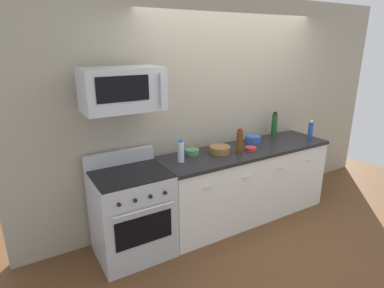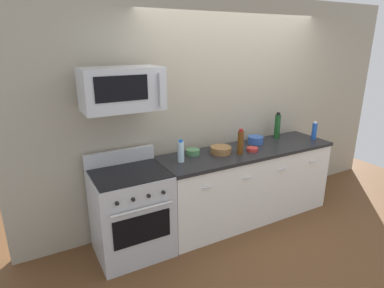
{
  "view_description": "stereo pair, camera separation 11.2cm",
  "coord_description": "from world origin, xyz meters",
  "px_view_note": "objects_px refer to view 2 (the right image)",
  "views": [
    {
      "loc": [
        -2.48,
        -2.84,
        2.17
      ],
      "look_at": [
        -0.81,
        -0.05,
        1.13
      ],
      "focal_mm": 29.86,
      "sensor_mm": 36.0,
      "label": 1
    },
    {
      "loc": [
        -2.38,
        -2.9,
        2.17
      ],
      "look_at": [
        -0.81,
        -0.05,
        1.13
      ],
      "focal_mm": 29.86,
      "sensor_mm": 36.0,
      "label": 2
    }
  ],
  "objects_px": {
    "microwave": "(122,89)",
    "bottle_wine_amber": "(241,142)",
    "bowl_red_small": "(252,149)",
    "bottle_soda_blue": "(314,131)",
    "bowl_wooden_salad": "(221,150)",
    "range_oven": "(131,212)",
    "bottle_wine_green": "(277,126)",
    "bowl_green_glaze": "(193,152)",
    "bottle_water_clear": "(181,151)",
    "bowl_blue_mixing": "(255,140)"
  },
  "relations": [
    {
      "from": "microwave",
      "to": "bottle_wine_amber",
      "type": "relative_size",
      "value": 2.47
    },
    {
      "from": "bowl_red_small",
      "to": "bottle_soda_blue",
      "type": "bearing_deg",
      "value": -0.88
    },
    {
      "from": "microwave",
      "to": "bottle_soda_blue",
      "type": "xyz_separation_m",
      "value": [
        2.54,
        -0.14,
        -0.71
      ]
    },
    {
      "from": "bowl_wooden_salad",
      "to": "range_oven",
      "type": "bearing_deg",
      "value": -178.02
    },
    {
      "from": "bottle_wine_green",
      "to": "bottle_soda_blue",
      "type": "relative_size",
      "value": 1.44
    },
    {
      "from": "bowl_wooden_salad",
      "to": "bowl_green_glaze",
      "type": "relative_size",
      "value": 1.5
    },
    {
      "from": "bottle_wine_amber",
      "to": "bowl_wooden_salad",
      "type": "relative_size",
      "value": 1.22
    },
    {
      "from": "bottle_wine_green",
      "to": "bowl_green_glaze",
      "type": "distance_m",
      "value": 1.33
    },
    {
      "from": "microwave",
      "to": "bottle_soda_blue",
      "type": "bearing_deg",
      "value": -3.09
    },
    {
      "from": "bottle_wine_green",
      "to": "bowl_green_glaze",
      "type": "bearing_deg",
      "value": -178.51
    },
    {
      "from": "range_oven",
      "to": "microwave",
      "type": "height_order",
      "value": "microwave"
    },
    {
      "from": "bottle_wine_amber",
      "to": "bowl_wooden_salad",
      "type": "distance_m",
      "value": 0.25
    },
    {
      "from": "bottle_wine_green",
      "to": "bowl_wooden_salad",
      "type": "height_order",
      "value": "bottle_wine_green"
    },
    {
      "from": "bowl_wooden_salad",
      "to": "bottle_water_clear",
      "type": "bearing_deg",
      "value": -177.56
    },
    {
      "from": "bowl_green_glaze",
      "to": "bowl_red_small",
      "type": "relative_size",
      "value": 1.21
    },
    {
      "from": "bottle_water_clear",
      "to": "bowl_wooden_salad",
      "type": "xyz_separation_m",
      "value": [
        0.54,
        0.02,
        -0.08
      ]
    },
    {
      "from": "range_oven",
      "to": "bowl_blue_mixing",
      "type": "xyz_separation_m",
      "value": [
        1.74,
        0.15,
        0.5
      ]
    },
    {
      "from": "range_oven",
      "to": "bowl_green_glaze",
      "type": "relative_size",
      "value": 6.5
    },
    {
      "from": "bowl_red_small",
      "to": "bowl_blue_mixing",
      "type": "distance_m",
      "value": 0.33
    },
    {
      "from": "bottle_wine_amber",
      "to": "bowl_red_small",
      "type": "bearing_deg",
      "value": 4.05
    },
    {
      "from": "bowl_green_glaze",
      "to": "bowl_blue_mixing",
      "type": "bearing_deg",
      "value": -0.85
    },
    {
      "from": "range_oven",
      "to": "bottle_water_clear",
      "type": "bearing_deg",
      "value": 1.55
    },
    {
      "from": "bowl_blue_mixing",
      "to": "bowl_red_small",
      "type": "bearing_deg",
      "value": -136.43
    },
    {
      "from": "bottle_water_clear",
      "to": "bottle_soda_blue",
      "type": "bearing_deg",
      "value": -3.2
    },
    {
      "from": "bottle_soda_blue",
      "to": "bowl_green_glaze",
      "type": "height_order",
      "value": "bottle_soda_blue"
    },
    {
      "from": "bottle_soda_blue",
      "to": "bowl_wooden_salad",
      "type": "height_order",
      "value": "bottle_soda_blue"
    },
    {
      "from": "bottle_water_clear",
      "to": "bowl_green_glaze",
      "type": "xyz_separation_m",
      "value": [
        0.23,
        0.14,
        -0.08
      ]
    },
    {
      "from": "bottle_soda_blue",
      "to": "bowl_green_glaze",
      "type": "distance_m",
      "value": 1.74
    },
    {
      "from": "microwave",
      "to": "bowl_red_small",
      "type": "relative_size",
      "value": 5.46
    },
    {
      "from": "bottle_wine_amber",
      "to": "bottle_soda_blue",
      "type": "bearing_deg",
      "value": -0.11
    },
    {
      "from": "bowl_blue_mixing",
      "to": "microwave",
      "type": "bearing_deg",
      "value": -176.65
    },
    {
      "from": "range_oven",
      "to": "bottle_wine_amber",
      "type": "height_order",
      "value": "bottle_wine_amber"
    },
    {
      "from": "range_oven",
      "to": "bottle_wine_amber",
      "type": "xyz_separation_m",
      "value": [
        1.32,
        -0.09,
        0.59
      ]
    },
    {
      "from": "bottle_water_clear",
      "to": "bottle_wine_amber",
      "type": "bearing_deg",
      "value": -8.38
    },
    {
      "from": "microwave",
      "to": "bowl_blue_mixing",
      "type": "distance_m",
      "value": 1.91
    },
    {
      "from": "bottle_water_clear",
      "to": "bowl_wooden_salad",
      "type": "distance_m",
      "value": 0.54
    },
    {
      "from": "bottle_water_clear",
      "to": "bowl_wooden_salad",
      "type": "height_order",
      "value": "bottle_water_clear"
    },
    {
      "from": "range_oven",
      "to": "bottle_water_clear",
      "type": "height_order",
      "value": "bottle_water_clear"
    },
    {
      "from": "bowl_green_glaze",
      "to": "bowl_blue_mixing",
      "type": "relative_size",
      "value": 0.82
    },
    {
      "from": "bottle_soda_blue",
      "to": "bottle_water_clear",
      "type": "xyz_separation_m",
      "value": [
        -1.95,
        0.11,
        0.0
      ]
    },
    {
      "from": "range_oven",
      "to": "bowl_red_small",
      "type": "height_order",
      "value": "range_oven"
    },
    {
      "from": "bottle_wine_green",
      "to": "bottle_water_clear",
      "type": "xyz_separation_m",
      "value": [
        -1.55,
        -0.18,
        -0.05
      ]
    },
    {
      "from": "bottle_water_clear",
      "to": "bowl_green_glaze",
      "type": "distance_m",
      "value": 0.28
    },
    {
      "from": "range_oven",
      "to": "bottle_water_clear",
      "type": "xyz_separation_m",
      "value": [
        0.6,
        0.02,
        0.57
      ]
    },
    {
      "from": "microwave",
      "to": "bottle_wine_green",
      "type": "bearing_deg",
      "value": 4.0
    },
    {
      "from": "bottle_wine_green",
      "to": "bowl_green_glaze",
      "type": "xyz_separation_m",
      "value": [
        -1.32,
        -0.03,
        -0.13
      ]
    },
    {
      "from": "microwave",
      "to": "bottle_water_clear",
      "type": "height_order",
      "value": "microwave"
    },
    {
      "from": "bottle_wine_green",
      "to": "bowl_blue_mixing",
      "type": "xyz_separation_m",
      "value": [
        -0.41,
        -0.05,
        -0.12
      ]
    },
    {
      "from": "bottle_soda_blue",
      "to": "bowl_blue_mixing",
      "type": "height_order",
      "value": "bottle_soda_blue"
    },
    {
      "from": "bowl_wooden_salad",
      "to": "microwave",
      "type": "bearing_deg",
      "value": 179.71
    }
  ]
}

